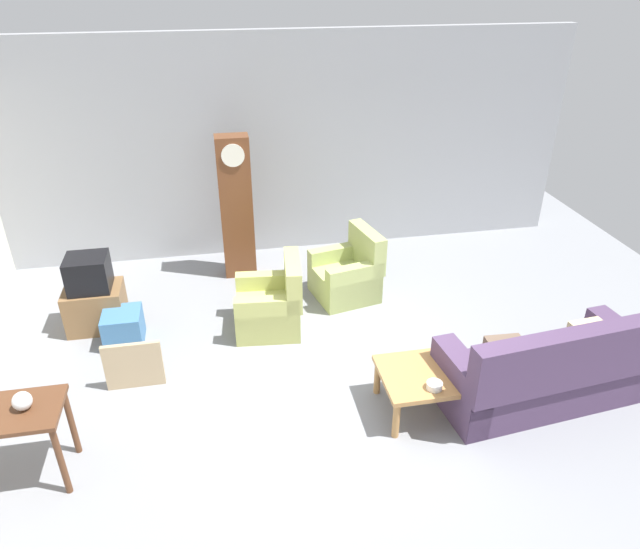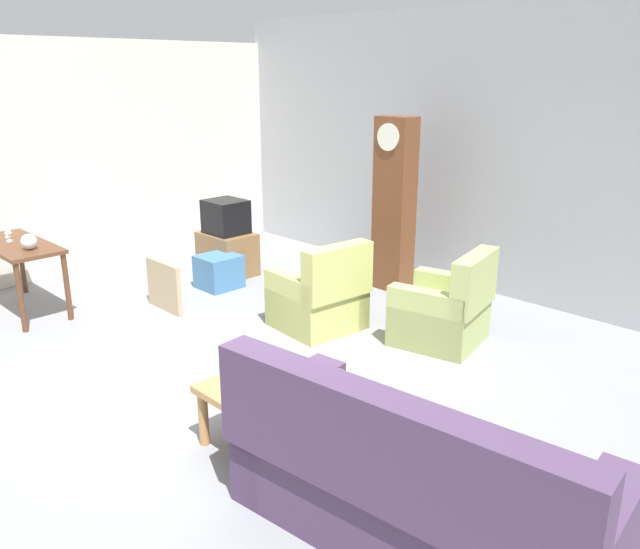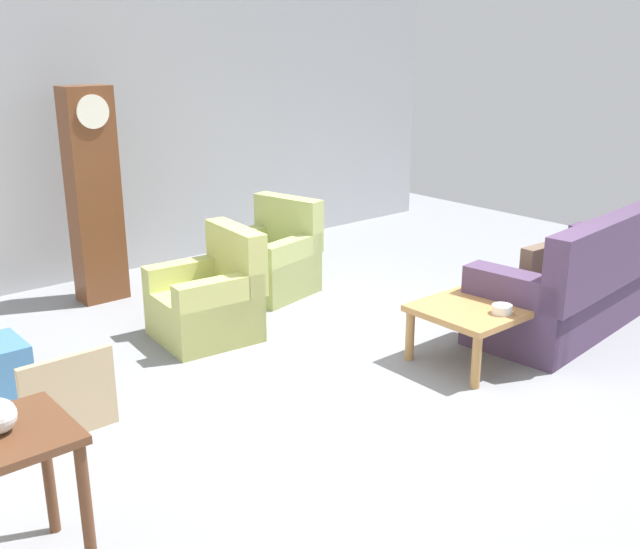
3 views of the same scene
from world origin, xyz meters
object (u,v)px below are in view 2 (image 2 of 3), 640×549
Objects in this scene: armchair_olive_near at (320,300)px; bowl_white_stacked at (246,396)px; storage_box_blue at (219,271)px; glass_dome_cloche at (29,242)px; cup_white_porcelain at (316,388)px; couch_floral at (411,490)px; cup_blue_rimmed at (302,396)px; grandfather_clock at (394,205)px; framed_picture_leaning at (164,286)px; wine_glass_mid at (6,226)px; wine_glass_short at (8,232)px; wine_glass_tall at (6,223)px; console_table_dark at (17,253)px; coffee_table_wood at (278,399)px; armchair_olive_far at (444,313)px; tv_crt at (226,217)px; tv_stand_cabinet at (228,254)px.

bowl_white_stacked is at bearing -56.27° from armchair_olive_near.
storage_box_blue is 2.13m from glass_dome_cloche.
cup_white_porcelain is (1.57, -1.59, 0.19)m from armchair_olive_near.
couch_floral is 3.16m from armchair_olive_near.
cup_white_porcelain is 0.14m from cup_blue_rimmed.
framed_picture_leaning is (-1.27, -2.33, -0.74)m from grandfather_clock.
couch_floral is 4.72m from storage_box_blue.
cup_white_porcelain is at bearing 165.36° from couch_floral.
storage_box_blue is at bearing 152.18° from cup_blue_rimmed.
wine_glass_mid is 1.20× the size of wine_glass_short.
wine_glass_tall is at bearing -149.14° from armchair_olive_near.
grandfather_clock is 4.40× the size of storage_box_blue.
wine_glass_short is at bearing 179.74° from bowl_white_stacked.
glass_dome_cloche is (-2.26, -1.93, 0.54)m from armchair_olive_near.
couch_floral is at bearing 1.02° from console_table_dark.
wine_glass_tall is (-1.54, -1.01, 0.61)m from framed_picture_leaning.
cup_white_porcelain is (0.21, 0.16, 0.10)m from coffee_table_wood.
glass_dome_cloche is at bearing 4.18° from wine_glass_short.
grandfather_clock reaches higher than couch_floral.
wine_glass_mid is at bearing -120.36° from storage_box_blue.
grandfather_clock reaches higher than console_table_dark.
armchair_olive_near is 0.98× the size of armchair_olive_far.
glass_dome_cloche is at bearing -1.30° from wine_glass_mid.
wine_glass_mid is (-4.48, -0.19, 0.40)m from cup_blue_rimmed.
cup_white_porcelain is 0.41× the size of wine_glass_mid.
couch_floral is at bearing -49.52° from grandfather_clock.
couch_floral reaches higher than armchair_olive_near.
armchair_olive_near is at bearing 134.69° from cup_white_porcelain.
couch_floral is at bearing -13.72° from framed_picture_leaning.
framed_picture_leaning is (0.56, -1.27, -0.48)m from tv_crt.
armchair_olive_far is 11.22× the size of cup_white_porcelain.
grandfather_clock reaches higher than cup_white_porcelain.
wine_glass_tall is (-5.66, -0.00, 0.53)m from couch_floral.
bowl_white_stacked is 0.75× the size of wine_glass_mid.
couch_floral is at bearing -4.87° from coffee_table_wood.
wine_glass_tall reaches higher than bowl_white_stacked.
grandfather_clock is (2.33, 3.43, 0.36)m from console_table_dark.
wine_glass_mid is at bearing -127.53° from grandfather_clock.
bowl_white_stacked is (3.58, -0.05, -0.35)m from glass_dome_cloche.
wine_glass_mid is (-4.27, -0.17, 0.50)m from coffee_table_wood.
cup_blue_rimmed is (1.87, -3.22, -0.52)m from grandfather_clock.
armchair_olive_far is at bearing 28.36° from armchair_olive_near.
wine_glass_tall is (-0.84, 0.08, 0.04)m from glass_dome_cloche.
console_table_dark is 8.13× the size of glass_dome_cloche.
tv_crt is 2.49m from wine_glass_tall.
glass_dome_cloche is at bearing -5.61° from wine_glass_tall.
armchair_olive_near reaches higher than console_table_dark.
armchair_olive_far and glass_dome_cloche have the same top height.
tv_stand_cabinet is 4.21m from cup_white_porcelain.
console_table_dark is (-5.18, -0.09, 0.30)m from couch_floral.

